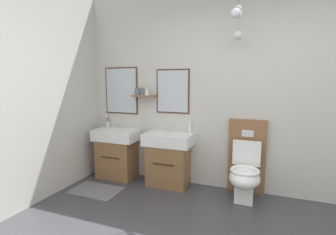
{
  "coord_description": "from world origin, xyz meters",
  "views": [
    {
      "loc": [
        0.16,
        -1.5,
        1.48
      ],
      "look_at": [
        -1.06,
        1.7,
        0.99
      ],
      "focal_mm": 26.38,
      "sensor_mm": 36.0,
      "label": 1
    }
  ],
  "objects_px": {
    "vanity_sink_right": "(169,158)",
    "soap_dispenser": "(190,127)",
    "vanity_sink_left": "(117,152)",
    "toothbrush_cup": "(107,123)",
    "toilet": "(246,169)"
  },
  "relations": [
    {
      "from": "toothbrush_cup",
      "to": "soap_dispenser",
      "type": "bearing_deg",
      "value": 0.43
    },
    {
      "from": "toilet",
      "to": "soap_dispenser",
      "type": "relative_size",
      "value": 5.17
    },
    {
      "from": "soap_dispenser",
      "to": "vanity_sink_left",
      "type": "bearing_deg",
      "value": -172.66
    },
    {
      "from": "toilet",
      "to": "toothbrush_cup",
      "type": "xyz_separation_m",
      "value": [
        -2.19,
        0.16,
        0.44
      ]
    },
    {
      "from": "vanity_sink_right",
      "to": "vanity_sink_left",
      "type": "bearing_deg",
      "value": 180.0
    },
    {
      "from": "vanity_sink_right",
      "to": "soap_dispenser",
      "type": "bearing_deg",
      "value": 28.43
    },
    {
      "from": "vanity_sink_left",
      "to": "vanity_sink_right",
      "type": "distance_m",
      "value": 0.86
    },
    {
      "from": "vanity_sink_left",
      "to": "soap_dispenser",
      "type": "bearing_deg",
      "value": 7.34
    },
    {
      "from": "soap_dispenser",
      "to": "toilet",
      "type": "bearing_deg",
      "value": -12.1
    },
    {
      "from": "soap_dispenser",
      "to": "toothbrush_cup",
      "type": "bearing_deg",
      "value": -179.57
    },
    {
      "from": "vanity_sink_left",
      "to": "toothbrush_cup",
      "type": "relative_size",
      "value": 3.64
    },
    {
      "from": "toothbrush_cup",
      "to": "soap_dispenser",
      "type": "height_order",
      "value": "toothbrush_cup"
    },
    {
      "from": "vanity_sink_right",
      "to": "toilet",
      "type": "height_order",
      "value": "toilet"
    },
    {
      "from": "vanity_sink_left",
      "to": "soap_dispenser",
      "type": "distance_m",
      "value": 1.22
    },
    {
      "from": "vanity_sink_left",
      "to": "vanity_sink_right",
      "type": "relative_size",
      "value": 1.0
    }
  ]
}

